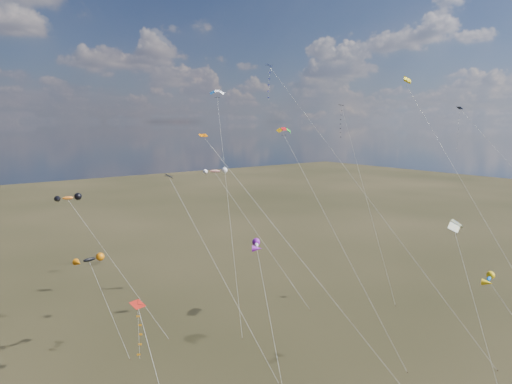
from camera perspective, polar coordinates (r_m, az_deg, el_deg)
diamond_black_high at (r=81.22m, az=10.89°, el=7.57°), size 4.86×16.56×30.57m
diamond_navy_tall at (r=62.09m, az=3.73°, el=11.11°), size 11.03×28.66×35.31m
diamond_black_mid at (r=49.69m, az=-7.16°, el=-5.03°), size 7.35×11.45×21.91m
diamond_red_low at (r=37.45m, az=-14.19°, el=-17.28°), size 1.12×9.18×14.04m
diamond_navy_right at (r=77.19m, az=25.02°, el=6.03°), size 15.51×22.20×29.83m
diamond_orange_center at (r=46.77m, az=1.78°, el=-3.51°), size 13.71×18.28×26.31m
parafoil_yellow at (r=68.29m, az=18.48°, el=13.23°), size 4.50×22.54×34.23m
parafoil_blue_white at (r=73.72m, az=-4.87°, el=12.31°), size 9.08×18.63×32.93m
parafoil_striped at (r=49.02m, az=23.76°, el=-3.62°), size 5.25×9.74×18.39m
parafoil_tricolor at (r=64.50m, az=3.63°, el=7.68°), size 2.23×22.78×27.10m
novelty_black_orange at (r=59.99m, az=-20.11°, el=-7.96°), size 3.70×7.63×11.39m
novelty_orange_black at (r=66.23m, az=-22.42°, el=-0.74°), size 9.40×14.03×18.00m
novelty_white_purple at (r=44.50m, az=0.10°, el=-6.78°), size 4.98×11.90×16.14m
novelty_redwhite_stripe at (r=74.25m, az=-5.11°, el=2.56°), size 7.64×18.00×20.18m
novelty_blue_yellow at (r=49.64m, az=27.15°, el=-9.71°), size 4.56×9.53×13.15m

